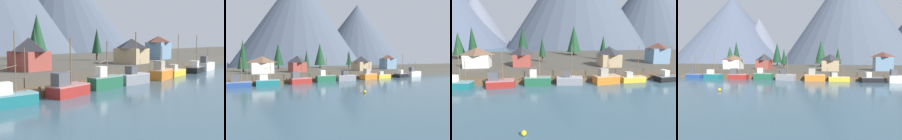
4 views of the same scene
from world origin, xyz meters
The scene contains 26 objects.
ground_plane centered at (0.00, 20.00, -0.50)m, with size 400.00×400.00×1.00m, color #3D5B6B.
dock centered at (0.00, 1.99, 0.50)m, with size 80.00×4.00×1.60m.
shoreline_bank centered at (0.00, 32.00, 1.25)m, with size 400.00×56.00×2.50m, color #4C473D.
mountain_west_peak centered at (-93.89, 149.13, 36.09)m, with size 128.04×128.04×72.19m, color #4C566B.
mountain_central_peak centered at (-62.44, 146.57, 23.84)m, with size 64.67×64.67×47.68m, color slate.
mountain_east_peak centered at (28.03, 132.17, 44.42)m, with size 123.20×123.20×88.84m, color #475160.
fishing_boat_blue centered at (-33.32, -1.69, 1.09)m, with size 6.51×3.15×7.92m.
fishing_boat_teal centered at (-25.99, -1.83, 1.09)m, with size 6.57×3.44×9.35m.
fishing_boat_red centered at (-16.66, -1.87, 1.20)m, with size 6.42×3.40×8.58m.
fishing_boat_green centered at (-7.85, -1.52, 1.32)m, with size 6.44×2.83×8.02m.
fishing_boat_grey centered at (-0.12, -1.79, 1.20)m, with size 6.54×3.33×9.68m.
fishing_boat_orange centered at (9.10, -2.10, 1.34)m, with size 6.63×3.84×6.87m.
fishing_boat_yellow centered at (16.46, -1.51, 0.93)m, with size 6.39×2.77×9.40m.
fishing_boat_black centered at (25.89, -1.97, 1.02)m, with size 6.59×3.59×9.35m.
fishing_boat_white centered at (33.60, -1.51, 1.30)m, with size 6.17×2.76×6.27m.
house_blue centered at (32.33, 12.80, 5.94)m, with size 6.22×5.75×6.76m.
house_white centered at (-25.15, 11.97, 5.48)m, with size 7.47×4.58×5.83m.
house_red centered at (-12.31, 13.46, 5.65)m, with size 5.41×7.10×6.15m.
house_tan centered at (13.90, 9.02, 5.55)m, with size 6.14×6.88×5.96m.
conifer_near_left centered at (-37.75, 33.44, 8.38)m, with size 4.53×4.53×10.26m.
conifer_near_right centered at (-29.92, 24.72, 9.05)m, with size 4.24×4.24×12.03m.
conifer_mid_left centered at (-5.89, 20.58, 7.61)m, with size 2.43×2.43×8.47m.
conifer_mid_right centered at (-13.57, 37.89, 9.39)m, with size 5.01×5.01×12.00m.
conifer_back_left centered at (16.86, 23.19, 7.86)m, with size 2.80×2.80×8.87m.
conifer_back_right centered at (8.83, 39.48, 9.77)m, with size 6.00×6.00×13.07m.
channel_buoy centered at (-9.80, -25.32, 0.35)m, with size 0.70×0.70×0.70m, color gold.
Camera 4 is at (14.58, -66.97, 7.81)m, focal length 33.43 mm.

